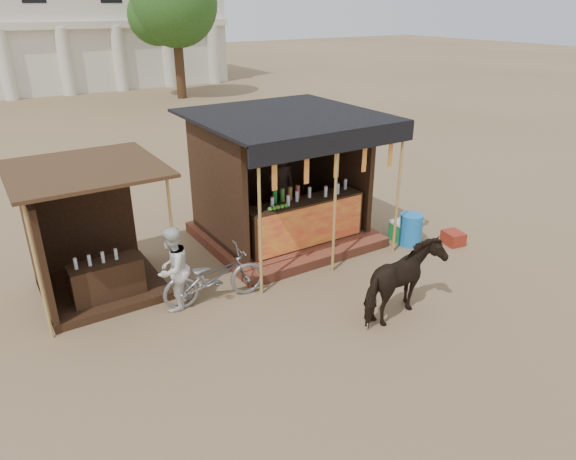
# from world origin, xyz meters

# --- Properties ---
(ground) EXTENTS (120.00, 120.00, 0.00)m
(ground) POSITION_xyz_m (0.00, 0.00, 0.00)
(ground) COLOR #846B4C
(ground) RESTS_ON ground
(main_stall) EXTENTS (3.60, 3.61, 2.78)m
(main_stall) POSITION_xyz_m (1.00, 3.36, 1.03)
(main_stall) COLOR brown
(main_stall) RESTS_ON ground
(secondary_stall) EXTENTS (2.40, 2.40, 2.38)m
(secondary_stall) POSITION_xyz_m (-3.17, 3.24, 0.85)
(secondary_stall) COLOR #362213
(secondary_stall) RESTS_ON ground
(cow) EXTENTS (1.68, 1.03, 1.32)m
(cow) POSITION_xyz_m (0.98, -0.36, 0.66)
(cow) COLOR black
(cow) RESTS_ON ground
(motorbike) EXTENTS (1.89, 0.84, 0.96)m
(motorbike) POSITION_xyz_m (-1.41, 1.78, 0.48)
(motorbike) COLOR gray
(motorbike) RESTS_ON ground
(bystander) EXTENTS (0.92, 0.90, 1.50)m
(bystander) POSITION_xyz_m (-2.07, 1.95, 0.75)
(bystander) COLOR silver
(bystander) RESTS_ON ground
(blue_barrel) EXTENTS (0.59, 0.59, 0.70)m
(blue_barrel) POSITION_xyz_m (3.16, 1.63, 0.35)
(blue_barrel) COLOR blue
(blue_barrel) RESTS_ON ground
(red_crate) EXTENTS (0.44, 0.49, 0.28)m
(red_crate) POSITION_xyz_m (3.97, 1.13, 0.14)
(red_crate) COLOR maroon
(red_crate) RESTS_ON ground
(cooler) EXTENTS (0.65, 0.46, 0.46)m
(cooler) POSITION_xyz_m (3.26, 1.88, 0.23)
(cooler) COLOR #1C7E3D
(cooler) RESTS_ON ground
(tree) EXTENTS (4.50, 4.40, 7.00)m
(tree) POSITION_xyz_m (5.81, 22.14, 4.63)
(tree) COLOR #382314
(tree) RESTS_ON ground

